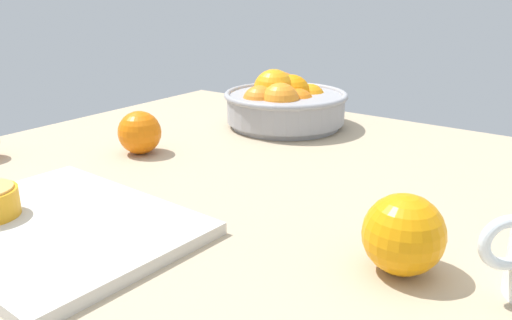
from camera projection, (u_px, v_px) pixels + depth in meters
ground_plane at (256, 203)px, 77.03cm from camera, size 118.49×108.38×3.00cm
fruit_bowl at (285, 103)px, 111.43cm from camera, size 26.14×26.14×11.96cm
cutting_board at (55, 227)px, 64.24cm from camera, size 34.60×27.05×1.53cm
loose_orange_0 at (403, 234)px, 54.37cm from camera, size 8.67×8.67×8.67cm
loose_orange_2 at (140, 133)px, 93.42cm from camera, size 7.72×7.72×7.72cm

